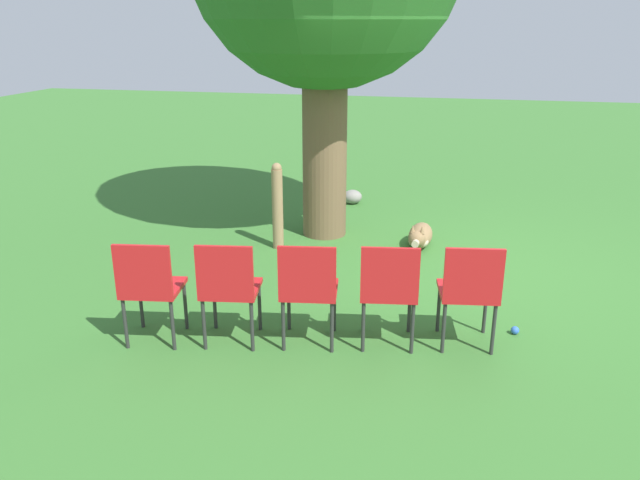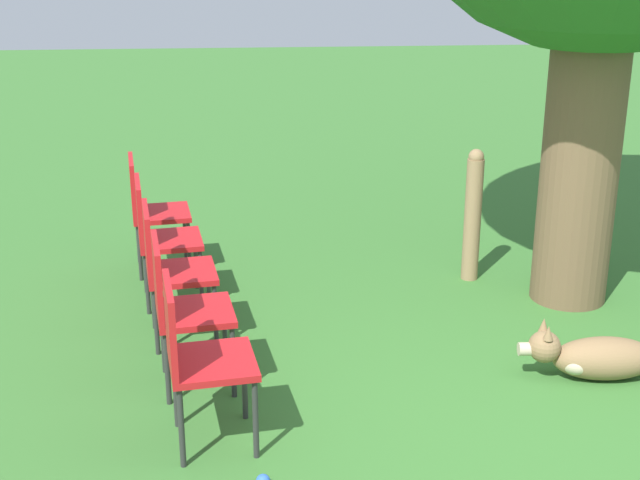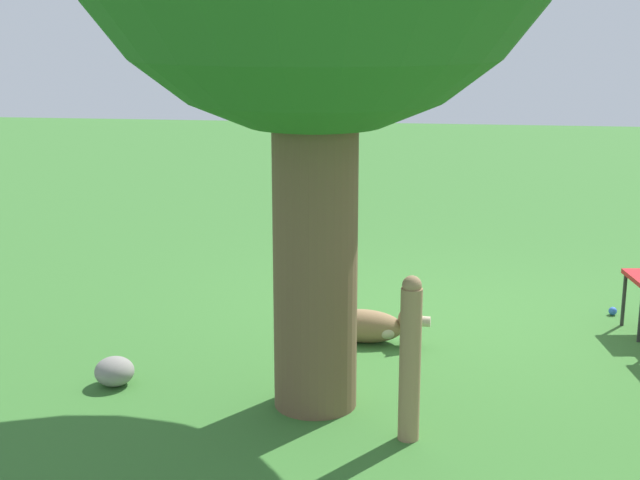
% 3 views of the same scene
% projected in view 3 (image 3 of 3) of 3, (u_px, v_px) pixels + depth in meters
% --- Properties ---
extents(ground_plane, '(30.00, 30.00, 0.00)m').
position_uv_depth(ground_plane, '(418.00, 336.00, 6.87)').
color(ground_plane, '#38702D').
extents(dog, '(1.07, 0.30, 0.36)m').
position_uv_depth(dog, '(371.00, 325.00, 6.72)').
color(dog, olive).
rests_on(dog, ground_plane).
extents(fence_post, '(0.12, 0.12, 0.99)m').
position_uv_depth(fence_post, '(409.00, 358.00, 5.07)').
color(fence_post, '#937551').
rests_on(fence_post, ground_plane).
extents(tennis_ball, '(0.07, 0.07, 0.07)m').
position_uv_depth(tennis_ball, '(613.00, 311.00, 7.37)').
color(tennis_ball, blue).
rests_on(tennis_ball, ground_plane).
extents(garden_rock, '(0.26, 0.27, 0.19)m').
position_uv_depth(garden_rock, '(114.00, 371.00, 5.93)').
color(garden_rock, gray).
rests_on(garden_rock, ground_plane).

